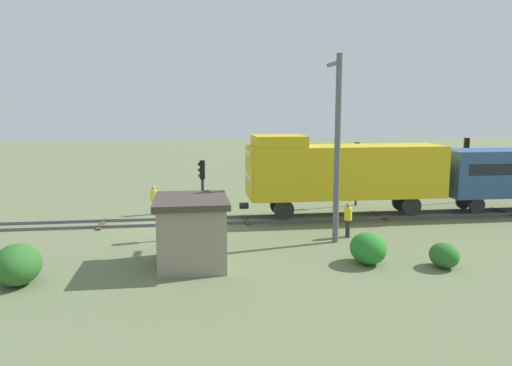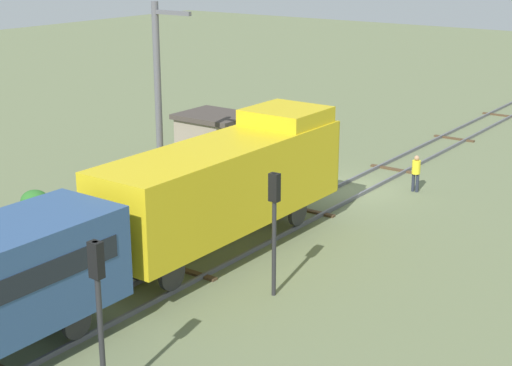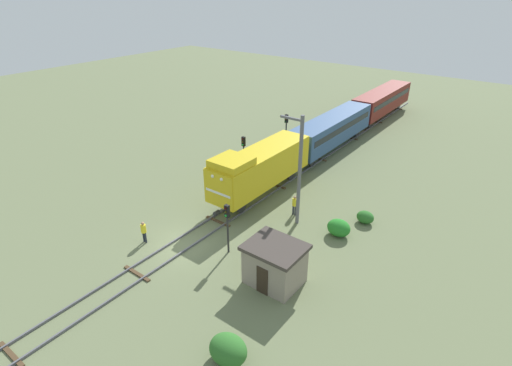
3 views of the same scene
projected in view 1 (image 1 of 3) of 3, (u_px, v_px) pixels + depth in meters
ground_plane at (175, 223)px, 27.41m from camera, size 140.88×140.88×0.00m
railway_track at (175, 222)px, 27.39m from camera, size 2.40×93.92×0.16m
locomotive at (342, 170)px, 28.26m from camera, size 2.90×11.60×4.60m
traffic_signal_near at (202, 184)px, 24.07m from camera, size 0.32×0.34×3.77m
traffic_signal_mid at (357, 162)px, 31.86m from camera, size 0.32×0.34×4.09m
traffic_signal_far at (466, 158)px, 33.06m from camera, size 0.32×0.34×4.30m
worker_near_track at (154, 198)px, 29.43m from camera, size 0.38×0.38×1.70m
worker_by_signal at (348, 217)px, 24.28m from camera, size 0.38×0.38×1.70m
catenary_mast at (337, 145)px, 22.90m from camera, size 1.94×0.28×8.69m
relay_hut at (191, 231)px, 19.96m from camera, size 3.50×2.90×2.74m
bush_near at (17, 265)px, 17.76m from camera, size 2.03×1.66×1.47m
bush_mid at (368, 248)px, 20.18m from camera, size 1.75×1.43×1.27m
bush_far at (444, 255)px, 19.72m from camera, size 1.36×1.11×0.99m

